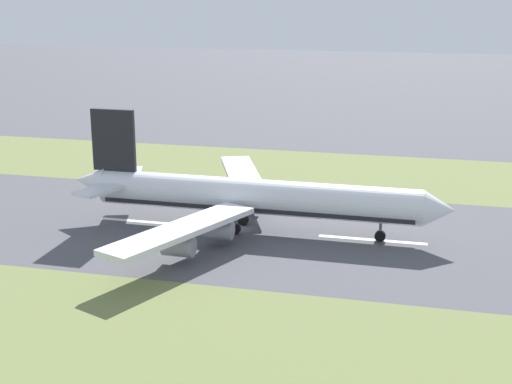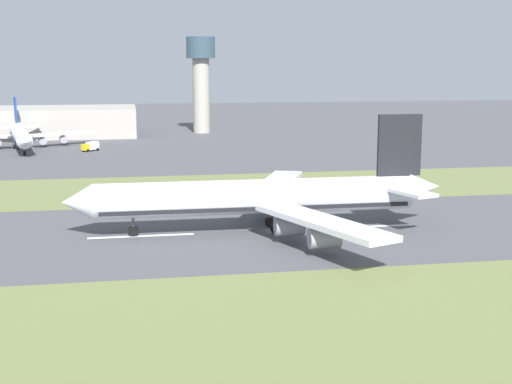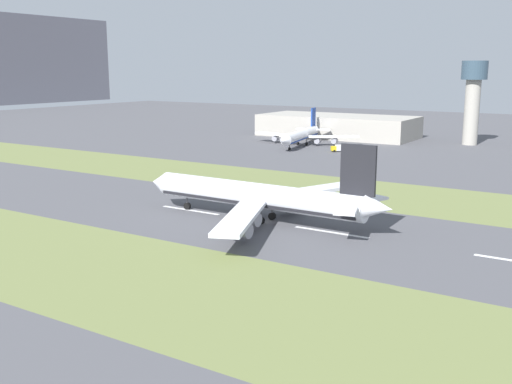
# 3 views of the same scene
# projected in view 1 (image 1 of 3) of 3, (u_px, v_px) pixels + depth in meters

# --- Properties ---
(ground_plane) EXTENTS (800.00, 800.00, 0.00)m
(ground_plane) POSITION_uv_depth(u_px,v_px,m) (239.00, 229.00, 124.30)
(ground_plane) COLOR #4C4C51
(grass_median_west) EXTENTS (40.00, 600.00, 0.01)m
(grass_median_west) POSITION_uv_depth(u_px,v_px,m) (290.00, 170.00, 166.37)
(grass_median_west) COLOR olive
(grass_median_west) RESTS_ON ground
(grass_median_east) EXTENTS (40.00, 600.00, 0.01)m
(grass_median_east) POSITION_uv_depth(u_px,v_px,m) (137.00, 350.00, 82.23)
(grass_median_east) COLOR olive
(grass_median_east) RESTS_ON ground
(centreline_dash_mid) EXTENTS (1.20, 18.00, 0.01)m
(centreline_dash_mid) POSITION_uv_depth(u_px,v_px,m) (149.00, 222.00, 128.21)
(centreline_dash_mid) COLOR silver
(centreline_dash_mid) RESTS_ON ground
(centreline_dash_far) EXTENTS (1.20, 18.00, 0.01)m
(centreline_dash_far) POSITION_uv_depth(u_px,v_px,m) (372.00, 240.00, 118.96)
(centreline_dash_far) COLOR silver
(centreline_dash_far) RESTS_ON ground
(airplane_main_jet) EXTENTS (64.13, 67.04, 20.20)m
(airplane_main_jet) POSITION_uv_depth(u_px,v_px,m) (245.00, 197.00, 122.29)
(airplane_main_jet) COLOR silver
(airplane_main_jet) RESTS_ON ground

